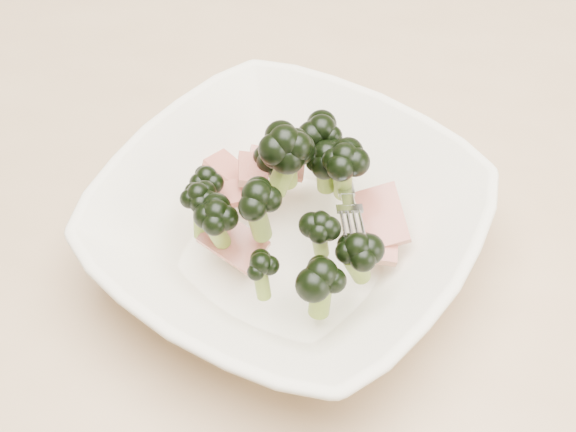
# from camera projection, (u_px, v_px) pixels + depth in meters

# --- Properties ---
(dining_table) EXTENTS (1.20, 0.80, 0.75)m
(dining_table) POSITION_uv_depth(u_px,v_px,m) (342.00, 283.00, 0.77)
(dining_table) COLOR tan
(dining_table) RESTS_ON ground
(broccoli_dish) EXTENTS (0.37, 0.37, 0.13)m
(broccoli_dish) POSITION_uv_depth(u_px,v_px,m) (289.00, 223.00, 0.64)
(broccoli_dish) COLOR #EBE2C7
(broccoli_dish) RESTS_ON dining_table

